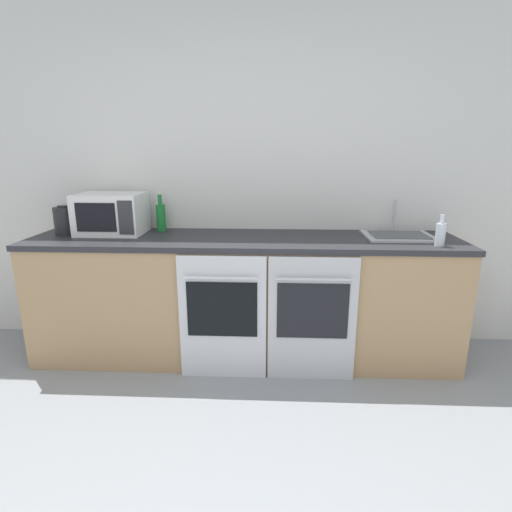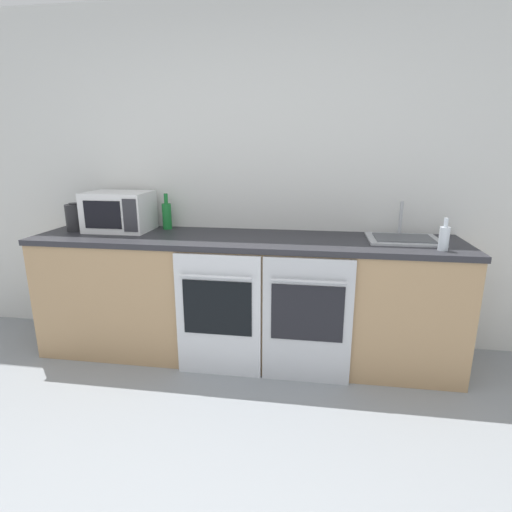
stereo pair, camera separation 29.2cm
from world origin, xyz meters
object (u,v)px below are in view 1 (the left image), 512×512
object	(u,v)px
bottle_green	(161,217)
sink	(398,235)
oven_left	(223,317)
kettle	(65,221)
oven_right	(312,319)
microwave	(112,214)
bottle_clear	(440,234)

from	to	relation	value
bottle_green	sink	world-z (taller)	bottle_green
oven_left	kettle	size ratio (longest dim) A/B	4.04
oven_right	microwave	bearing A→B (deg)	163.40
bottle_green	sink	xyz separation A→B (m)	(1.79, -0.15, -0.10)
bottle_clear	kettle	size ratio (longest dim) A/B	0.96
oven_right	sink	size ratio (longest dim) A/B	1.79
oven_right	kettle	world-z (taller)	kettle
sink	kettle	bearing A→B (deg)	-179.57
bottle_clear	bottle_green	size ratio (longest dim) A/B	0.73
bottle_green	sink	size ratio (longest dim) A/B	0.58
microwave	bottle_clear	world-z (taller)	microwave
oven_left	kettle	distance (m)	1.41
oven_left	oven_right	world-z (taller)	same
bottle_clear	kettle	distance (m)	2.67
bottle_green	oven_left	bearing A→B (deg)	-45.86
bottle_green	kettle	xyz separation A→B (m)	(-0.68, -0.17, -0.01)
bottle_clear	oven_right	bearing A→B (deg)	-170.28
bottle_green	microwave	bearing A→B (deg)	-161.44
kettle	bottle_clear	bearing A→B (deg)	-5.29
microwave	sink	xyz separation A→B (m)	(2.13, -0.04, -0.14)
kettle	sink	world-z (taller)	sink
oven_left	kettle	bearing A→B (deg)	162.34
kettle	sink	size ratio (longest dim) A/B	0.44
bottle_clear	kettle	world-z (taller)	kettle
microwave	bottle_green	xyz separation A→B (m)	(0.34, 0.11, -0.04)
kettle	bottle_green	bearing A→B (deg)	13.86
bottle_clear	bottle_green	distance (m)	2.02
oven_left	bottle_clear	distance (m)	1.55
bottle_clear	bottle_green	bearing A→B (deg)	168.16
microwave	kettle	world-z (taller)	microwave
bottle_clear	kettle	xyz separation A→B (m)	(-2.66, 0.25, 0.02)
microwave	kettle	bearing A→B (deg)	-171.05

